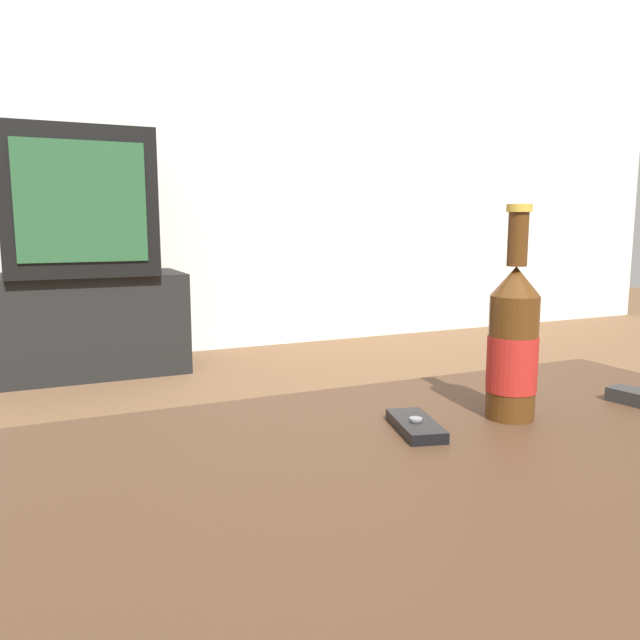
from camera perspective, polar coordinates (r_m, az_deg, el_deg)
back_wall at (r=3.64m, az=-18.97°, el=17.25°), size 8.00×0.05×2.60m
coffee_table at (r=0.75m, az=10.26°, el=-17.73°), size 1.12×0.63×0.48m
tv_stand at (r=3.29m, az=-20.74°, el=-0.32°), size 0.95×0.49×0.49m
television at (r=3.25m, az=-21.30°, el=9.87°), size 0.67×0.60×0.67m
beer_bottle at (r=0.86m, az=17.22°, el=-2.09°), size 0.07×0.07×0.28m
cell_phone at (r=0.80m, az=8.74°, el=-9.52°), size 0.07×0.12×0.02m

